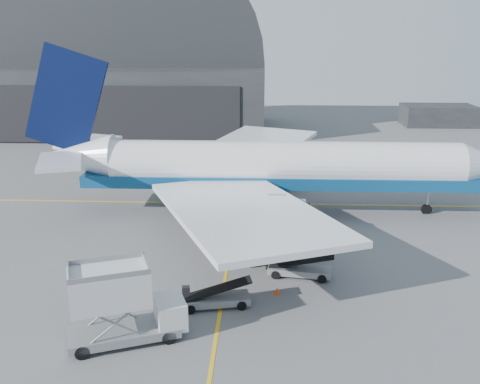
{
  "coord_description": "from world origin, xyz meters",
  "views": [
    {
      "loc": [
        2.81,
        -36.73,
        18.82
      ],
      "look_at": [
        0.79,
        9.73,
        4.5
      ],
      "focal_mm": 40.0,
      "sensor_mm": 36.0,
      "label": 1
    }
  ],
  "objects_px": {
    "airliner": "(265,167)",
    "belt_loader_b": "(299,269)",
    "pushback_tug": "(271,251)",
    "belt_loader_a": "(214,298)",
    "catering_truck": "(121,305)"
  },
  "relations": [
    {
      "from": "catering_truck",
      "to": "airliner",
      "type": "bearing_deg",
      "value": 49.95
    },
    {
      "from": "airliner",
      "to": "catering_truck",
      "type": "distance_m",
      "value": 26.84
    },
    {
      "from": "pushback_tug",
      "to": "belt_loader_b",
      "type": "relative_size",
      "value": 0.9
    },
    {
      "from": "airliner",
      "to": "pushback_tug",
      "type": "height_order",
      "value": "airliner"
    },
    {
      "from": "airliner",
      "to": "catering_truck",
      "type": "relative_size",
      "value": 6.53
    },
    {
      "from": "catering_truck",
      "to": "belt_loader_b",
      "type": "xyz_separation_m",
      "value": [
        11.55,
        9.66,
        -1.89
      ]
    },
    {
      "from": "belt_loader_a",
      "to": "catering_truck",
      "type": "bearing_deg",
      "value": -150.26
    },
    {
      "from": "catering_truck",
      "to": "pushback_tug",
      "type": "distance_m",
      "value": 15.86
    },
    {
      "from": "catering_truck",
      "to": "belt_loader_b",
      "type": "relative_size",
      "value": 1.43
    },
    {
      "from": "belt_loader_b",
      "to": "belt_loader_a",
      "type": "bearing_deg",
      "value": -132.48
    },
    {
      "from": "airliner",
      "to": "catering_truck",
      "type": "bearing_deg",
      "value": -109.39
    },
    {
      "from": "catering_truck",
      "to": "belt_loader_b",
      "type": "height_order",
      "value": "catering_truck"
    },
    {
      "from": "airliner",
      "to": "belt_loader_b",
      "type": "bearing_deg",
      "value": -80.22
    },
    {
      "from": "pushback_tug",
      "to": "belt_loader_a",
      "type": "xyz_separation_m",
      "value": [
        -4.13,
        -8.03,
        -0.17
      ]
    },
    {
      "from": "airliner",
      "to": "belt_loader_b",
      "type": "relative_size",
      "value": 9.31
    }
  ]
}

